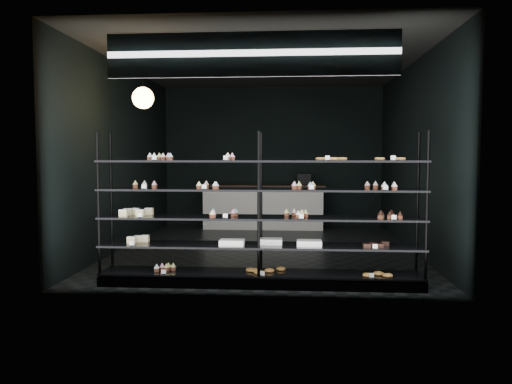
# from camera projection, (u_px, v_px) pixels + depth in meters

# --- Properties ---
(room) EXTENTS (5.01, 6.01, 3.20)m
(room) POSITION_uv_depth(u_px,v_px,m) (265.00, 157.00, 8.58)
(room) COLOR black
(room) RESTS_ON ground
(display_shelf) EXTENTS (4.00, 0.50, 1.91)m
(display_shelf) POSITION_uv_depth(u_px,v_px,m) (258.00, 235.00, 6.21)
(display_shelf) COLOR black
(display_shelf) RESTS_ON room
(signage) EXTENTS (3.30, 0.05, 0.50)m
(signage) POSITION_uv_depth(u_px,v_px,m) (252.00, 54.00, 5.58)
(signage) COLOR #0D1E43
(signage) RESTS_ON room
(pendant_lamp) EXTENTS (0.31, 0.31, 0.88)m
(pendant_lamp) POSITION_uv_depth(u_px,v_px,m) (143.00, 98.00, 7.17)
(pendant_lamp) COLOR black
(pendant_lamp) RESTS_ON room
(service_counter) EXTENTS (2.74, 0.65, 1.23)m
(service_counter) POSITION_uv_depth(u_px,v_px,m) (264.00, 206.00, 11.16)
(service_counter) COLOR white
(service_counter) RESTS_ON room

